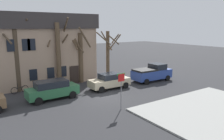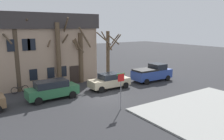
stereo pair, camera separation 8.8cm
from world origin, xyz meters
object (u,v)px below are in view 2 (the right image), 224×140
Objects in this scene: building_main at (40,47)px; tree_bare_far at (80,55)px; street_sign_pole at (121,85)px; bicycle_leaning at (20,89)px; car_green_wagon at (52,89)px; tree_bare_mid at (59,52)px; car_beige_sedan at (109,81)px; tree_bare_end at (109,53)px; tree_bare_near at (16,55)px; pickup_truck_blue at (152,73)px.

tree_bare_far is at bearing -51.65° from building_main.
bicycle_leaning is at bearing 122.35° from street_sign_pole.
bicycle_leaning is (-3.58, -4.93, -3.74)m from building_main.
tree_bare_mid is at bearing 60.73° from car_green_wagon.
car_green_wagon reaches higher than car_beige_sedan.
tree_bare_end is (6.32, -0.32, -0.45)m from tree_bare_mid.
building_main reaches higher than tree_bare_end.
tree_bare_mid is 5.37m from car_green_wagon.
tree_bare_near is at bearing 84.08° from bicycle_leaning.
building_main is at bearing 119.40° from car_beige_sedan.
building_main is 10.42m from car_beige_sedan.
tree_bare_far is 3.78× the size of bicycle_leaning.
tree_bare_far reaches higher than car_green_wagon.
tree_bare_end is at bearing -0.35° from bicycle_leaning.
street_sign_pole reaches higher than car_beige_sedan.
pickup_truck_blue is (6.30, -0.03, 0.17)m from car_beige_sedan.
tree_bare_far is 2.20× the size of street_sign_pole.
tree_bare_mid reaches higher than tree_bare_far.
car_beige_sedan is (1.36, -4.20, -2.46)m from tree_bare_far.
street_sign_pole is (-8.84, -5.59, 1.08)m from pickup_truck_blue.
tree_bare_far is at bearing -2.27° from tree_bare_near.
tree_bare_mid reaches higher than tree_bare_end.
tree_bare_mid is 1.61× the size of car_green_wagon.
tree_bare_near is 2.47× the size of street_sign_pole.
tree_bare_end is at bearing 58.41° from car_beige_sedan.
street_sign_pole is at bearing -147.71° from pickup_truck_blue.
tree_bare_near reaches higher than tree_bare_far.
tree_bare_end is at bearing 138.17° from pickup_truck_blue.
street_sign_pole is at bearing -80.77° from building_main.
building_main is at bearing 144.78° from tree_bare_end.
tree_bare_mid is 1.48× the size of pickup_truck_blue.
car_beige_sedan is 1.50× the size of street_sign_pole.
tree_bare_near is 1.22× the size of tree_bare_end.
tree_bare_mid is 6.45m from car_beige_sedan.
tree_bare_end is at bearing 22.83° from car_green_wagon.
bicycle_leaning is (-0.08, -0.79, -3.43)m from tree_bare_near.
building_main is at bearing 142.22° from pickup_truck_blue.
building_main is 2.32× the size of pickup_truck_blue.
building_main is 3.98× the size of street_sign_pole.
bicycle_leaning is (-10.66, 0.07, -3.07)m from tree_bare_end.
tree_bare_mid is 1.16× the size of tree_bare_far.
tree_bare_end is at bearing -2.93° from tree_bare_mid.
pickup_truck_blue is at bearing -0.31° from car_green_wagon.
building_main reaches higher than car_green_wagon.
tree_bare_far is 1.39× the size of car_green_wagon.
pickup_truck_blue is 2.95× the size of bicycle_leaning.
building_main reaches higher than tree_bare_far.
bicycle_leaning is (-8.43, 3.68, -0.47)m from car_beige_sedan.
pickup_truck_blue is (14.65, -4.50, -2.79)m from tree_bare_near.
car_green_wagon is at bearing -99.43° from building_main.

